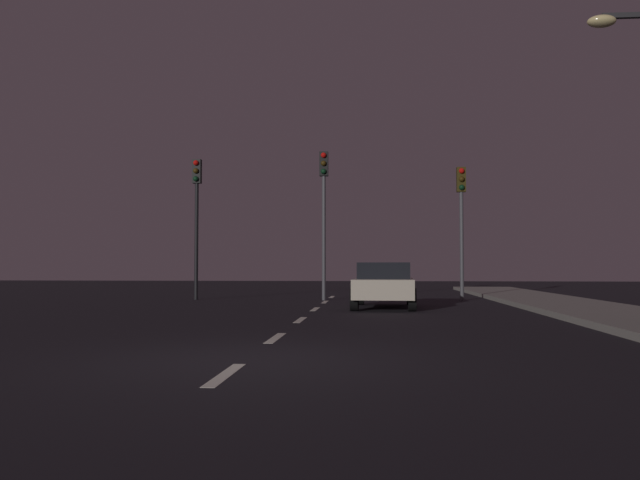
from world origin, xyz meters
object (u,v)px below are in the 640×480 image
at_px(car_stopped_ahead, 384,284).
at_px(traffic_signal_right, 461,207).
at_px(traffic_signal_center, 324,197).
at_px(traffic_signal_left, 197,202).

bearing_deg(car_stopped_ahead, traffic_signal_right, 55.75).
distance_m(traffic_signal_center, car_stopped_ahead, 5.65).
bearing_deg(car_stopped_ahead, traffic_signal_center, 116.87).
distance_m(traffic_signal_left, traffic_signal_right, 9.80).
relative_size(traffic_signal_left, traffic_signal_center, 0.96).
height_order(traffic_signal_center, car_stopped_ahead, traffic_signal_center).
bearing_deg(traffic_signal_center, traffic_signal_right, -0.01).
distance_m(traffic_signal_right, car_stopped_ahead, 5.77).
bearing_deg(traffic_signal_right, traffic_signal_left, 179.99).
xyz_separation_m(traffic_signal_left, traffic_signal_center, (4.79, 0.00, 0.14)).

